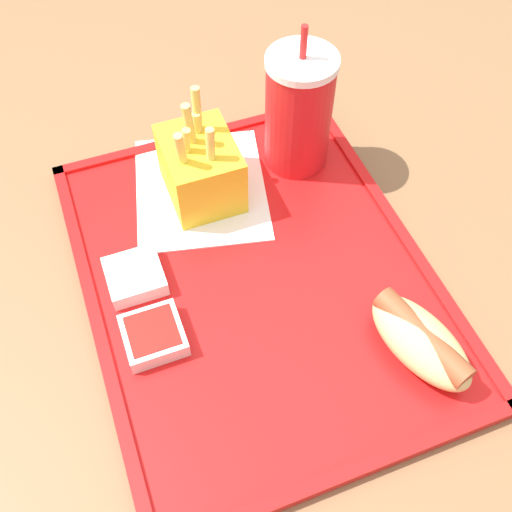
{
  "coord_description": "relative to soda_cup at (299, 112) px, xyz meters",
  "views": [
    {
      "loc": [
        0.34,
        -0.09,
        1.27
      ],
      "look_at": [
        0.02,
        0.03,
        0.8
      ],
      "focal_mm": 42.0,
      "sensor_mm": 36.0,
      "label": 1
    }
  ],
  "objects": [
    {
      "name": "sauce_cup_mayo",
      "position": [
        0.1,
        -0.21,
        -0.06
      ],
      "size": [
        0.05,
        0.05,
        0.02
      ],
      "color": "silver",
      "rests_on": "food_tray"
    },
    {
      "name": "sauce_cup_ketchup",
      "position": [
        0.17,
        -0.21,
        -0.06
      ],
      "size": [
        0.05,
        0.05,
        0.02
      ],
      "color": "silver",
      "rests_on": "food_tray"
    },
    {
      "name": "fries_carton",
      "position": [
        0.01,
        -0.12,
        -0.03
      ],
      "size": [
        0.09,
        0.07,
        0.12
      ],
      "color": "gold",
      "rests_on": "food_tray"
    },
    {
      "name": "soda_cup",
      "position": [
        0.0,
        0.0,
        0.0
      ],
      "size": [
        0.07,
        0.07,
        0.17
      ],
      "color": "red",
      "rests_on": "food_tray"
    },
    {
      "name": "paper_napkin",
      "position": [
        0.01,
        -0.12,
        -0.07
      ],
      "size": [
        0.19,
        0.17,
        0.0
      ],
      "color": "white",
      "rests_on": "food_tray"
    },
    {
      "name": "hot_dog_far",
      "position": [
        0.27,
        0.01,
        -0.05
      ],
      "size": [
        0.12,
        0.08,
        0.04
      ],
      "color": "#DBB270",
      "rests_on": "food_tray"
    },
    {
      "name": "food_tray",
      "position": [
        0.14,
        -0.1,
        -0.07
      ],
      "size": [
        0.43,
        0.33,
        0.01
      ],
      "color": "red",
      "rests_on": "dining_table"
    },
    {
      "name": "ground_plane",
      "position": [
        0.11,
        -0.13,
        -0.84
      ],
      "size": [
        8.0,
        8.0,
        0.0
      ],
      "primitive_type": "plane",
      "color": "#383333"
    },
    {
      "name": "dining_table",
      "position": [
        0.11,
        -0.13,
        -0.46
      ],
      "size": [
        1.39,
        1.17,
        0.76
      ],
      "color": "brown",
      "rests_on": "ground_plane"
    }
  ]
}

